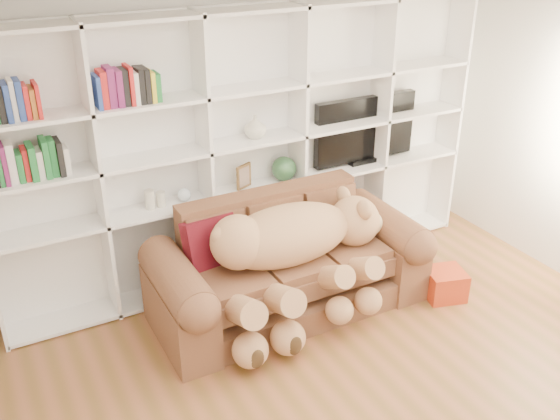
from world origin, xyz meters
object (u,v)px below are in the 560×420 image
sofa (287,270)px  tv (365,130)px  gift_box (445,284)px  teddy_bear (294,250)px

sofa → tv: (1.21, 0.69, 0.82)m
sofa → tv: 1.62m
gift_box → tv: bearing=93.1°
gift_box → teddy_bear: bearing=165.8°
sofa → gift_box: 1.40m
sofa → tv: bearing=29.7°
teddy_bear → gift_box: bearing=-7.9°
teddy_bear → tv: 1.62m
sofa → tv: tv is taller
teddy_bear → gift_box: teddy_bear is taller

